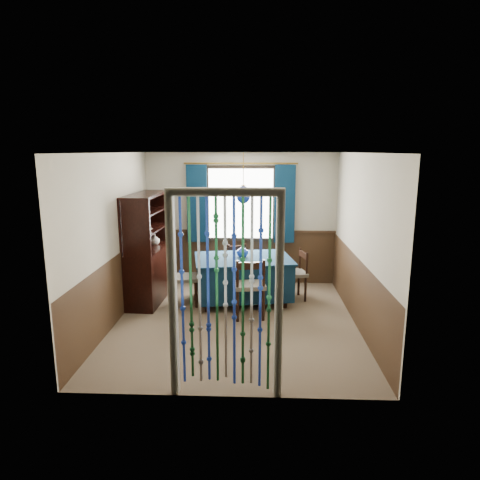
{
  "coord_description": "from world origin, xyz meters",
  "views": [
    {
      "loc": [
        0.32,
        -6.04,
        2.53
      ],
      "look_at": [
        0.04,
        0.6,
        1.13
      ],
      "focal_mm": 32.0,
      "sensor_mm": 36.0,
      "label": 1
    }
  ],
  "objects_px": {
    "bowl_shelf": "(146,230)",
    "vase_sideboard": "(155,239)",
    "pendant_lamp": "(243,195)",
    "sideboard": "(149,264)",
    "vase_table": "(242,251)",
    "chair_far": "(239,266)",
    "chair_near": "(249,286)",
    "chair_left": "(184,278)",
    "dining_table": "(243,276)",
    "chair_right": "(295,273)"
  },
  "relations": [
    {
      "from": "dining_table",
      "to": "vase_table",
      "type": "relative_size",
      "value": 9.3
    },
    {
      "from": "chair_far",
      "to": "vase_sideboard",
      "type": "bearing_deg",
      "value": -2.71
    },
    {
      "from": "chair_right",
      "to": "bowl_shelf",
      "type": "relative_size",
      "value": 4.26
    },
    {
      "from": "dining_table",
      "to": "chair_near",
      "type": "distance_m",
      "value": 0.72
    },
    {
      "from": "pendant_lamp",
      "to": "bowl_shelf",
      "type": "distance_m",
      "value": 1.67
    },
    {
      "from": "chair_near",
      "to": "bowl_shelf",
      "type": "bearing_deg",
      "value": 156.12
    },
    {
      "from": "dining_table",
      "to": "chair_left",
      "type": "bearing_deg",
      "value": -178.27
    },
    {
      "from": "chair_right",
      "to": "vase_sideboard",
      "type": "height_order",
      "value": "vase_sideboard"
    },
    {
      "from": "chair_left",
      "to": "bowl_shelf",
      "type": "distance_m",
      "value": 1.0
    },
    {
      "from": "chair_near",
      "to": "pendant_lamp",
      "type": "bearing_deg",
      "value": 91.3
    },
    {
      "from": "pendant_lamp",
      "to": "bowl_shelf",
      "type": "bearing_deg",
      "value": -171.34
    },
    {
      "from": "chair_far",
      "to": "vase_sideboard",
      "type": "relative_size",
      "value": 4.13
    },
    {
      "from": "bowl_shelf",
      "to": "chair_far",
      "type": "bearing_deg",
      "value": 32.54
    },
    {
      "from": "chair_near",
      "to": "bowl_shelf",
      "type": "height_order",
      "value": "bowl_shelf"
    },
    {
      "from": "chair_left",
      "to": "vase_table",
      "type": "height_order",
      "value": "vase_table"
    },
    {
      "from": "chair_right",
      "to": "bowl_shelf",
      "type": "height_order",
      "value": "bowl_shelf"
    },
    {
      "from": "chair_far",
      "to": "vase_table",
      "type": "distance_m",
      "value": 0.77
    },
    {
      "from": "dining_table",
      "to": "chair_left",
      "type": "height_order",
      "value": "chair_left"
    },
    {
      "from": "vase_table",
      "to": "bowl_shelf",
      "type": "xyz_separation_m",
      "value": [
        -1.54,
        -0.3,
        0.41
      ]
    },
    {
      "from": "vase_table",
      "to": "bowl_shelf",
      "type": "height_order",
      "value": "bowl_shelf"
    },
    {
      "from": "pendant_lamp",
      "to": "chair_left",
      "type": "bearing_deg",
      "value": -168.56
    },
    {
      "from": "chair_far",
      "to": "bowl_shelf",
      "type": "distance_m",
      "value": 1.92
    },
    {
      "from": "chair_near",
      "to": "vase_sideboard",
      "type": "height_order",
      "value": "vase_sideboard"
    },
    {
      "from": "chair_right",
      "to": "sideboard",
      "type": "relative_size",
      "value": 0.47
    },
    {
      "from": "chair_left",
      "to": "vase_sideboard",
      "type": "bearing_deg",
      "value": -141.65
    },
    {
      "from": "sideboard",
      "to": "vase_table",
      "type": "height_order",
      "value": "sideboard"
    },
    {
      "from": "bowl_shelf",
      "to": "vase_sideboard",
      "type": "bearing_deg",
      "value": 90.0
    },
    {
      "from": "sideboard",
      "to": "pendant_lamp",
      "type": "xyz_separation_m",
      "value": [
        1.62,
        -0.05,
        1.2
      ]
    },
    {
      "from": "pendant_lamp",
      "to": "bowl_shelf",
      "type": "relative_size",
      "value": 4.09
    },
    {
      "from": "vase_table",
      "to": "chair_near",
      "type": "bearing_deg",
      "value": -80.17
    },
    {
      "from": "chair_left",
      "to": "chair_right",
      "type": "distance_m",
      "value": 1.9
    },
    {
      "from": "chair_near",
      "to": "pendant_lamp",
      "type": "relative_size",
      "value": 1.16
    },
    {
      "from": "dining_table",
      "to": "vase_table",
      "type": "xyz_separation_m",
      "value": [
        -0.02,
        0.06,
        0.42
      ]
    },
    {
      "from": "chair_near",
      "to": "chair_far",
      "type": "xyz_separation_m",
      "value": [
        -0.22,
        1.4,
        -0.07
      ]
    },
    {
      "from": "dining_table",
      "to": "vase_sideboard",
      "type": "height_order",
      "value": "vase_sideboard"
    },
    {
      "from": "chair_near",
      "to": "pendant_lamp",
      "type": "xyz_separation_m",
      "value": [
        -0.12,
        0.71,
        1.32
      ]
    },
    {
      "from": "pendant_lamp",
      "to": "vase_sideboard",
      "type": "distance_m",
      "value": 1.78
    },
    {
      "from": "pendant_lamp",
      "to": "bowl_shelf",
      "type": "xyz_separation_m",
      "value": [
        -1.56,
        -0.24,
        -0.55
      ]
    },
    {
      "from": "chair_left",
      "to": "vase_table",
      "type": "distance_m",
      "value": 1.07
    },
    {
      "from": "chair_near",
      "to": "bowl_shelf",
      "type": "relative_size",
      "value": 4.74
    },
    {
      "from": "vase_table",
      "to": "chair_far",
      "type": "bearing_deg",
      "value": 97.86
    },
    {
      "from": "dining_table",
      "to": "vase_sideboard",
      "type": "bearing_deg",
      "value": 159.18
    },
    {
      "from": "dining_table",
      "to": "vase_sideboard",
      "type": "distance_m",
      "value": 1.69
    },
    {
      "from": "chair_left",
      "to": "vase_sideboard",
      "type": "distance_m",
      "value": 0.95
    },
    {
      "from": "dining_table",
      "to": "pendant_lamp",
      "type": "relative_size",
      "value": 2.14
    },
    {
      "from": "chair_left",
      "to": "vase_sideboard",
      "type": "height_order",
      "value": "vase_sideboard"
    },
    {
      "from": "vase_sideboard",
      "to": "chair_far",
      "type": "bearing_deg",
      "value": 14.83
    },
    {
      "from": "chair_far",
      "to": "vase_table",
      "type": "relative_size",
      "value": 4.31
    },
    {
      "from": "chair_near",
      "to": "chair_right",
      "type": "relative_size",
      "value": 1.11
    },
    {
      "from": "bowl_shelf",
      "to": "sideboard",
      "type": "bearing_deg",
      "value": 101.74
    }
  ]
}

